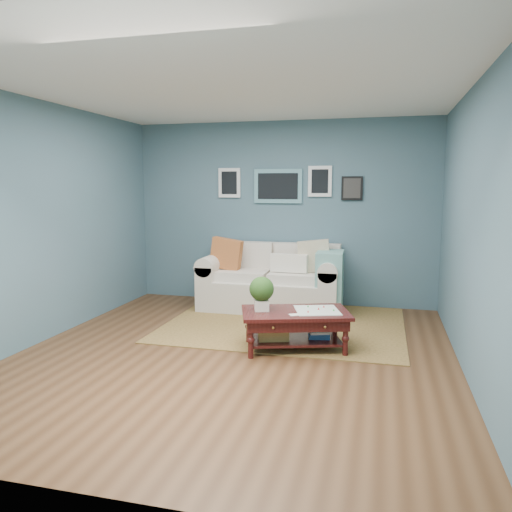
% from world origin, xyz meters
% --- Properties ---
extents(room_shell, '(5.00, 5.02, 2.70)m').
position_xyz_m(room_shell, '(0.00, 0.06, 1.36)').
color(room_shell, brown).
rests_on(room_shell, ground).
extents(area_rug, '(2.95, 2.36, 0.01)m').
position_xyz_m(area_rug, '(0.29, 1.26, 0.01)').
color(area_rug, brown).
rests_on(area_rug, ground).
extents(loveseat, '(2.01, 0.91, 1.03)m').
position_xyz_m(loveseat, '(0.02, 2.03, 0.42)').
color(loveseat, beige).
rests_on(loveseat, ground).
extents(coffee_table, '(1.28, 0.97, 0.79)m').
position_xyz_m(coffee_table, '(0.52, 0.32, 0.35)').
color(coffee_table, black).
rests_on(coffee_table, ground).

